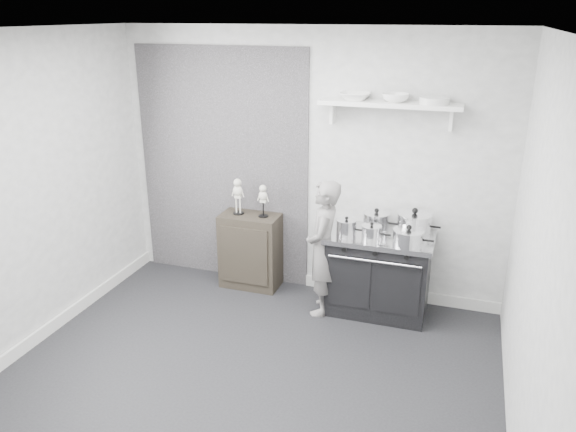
% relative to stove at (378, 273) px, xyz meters
% --- Properties ---
extents(ground, '(4.00, 4.00, 0.00)m').
position_rel_stove_xyz_m(ground, '(-0.82, -1.48, -0.41)').
color(ground, black).
rests_on(ground, ground).
extents(room_shell, '(4.02, 3.62, 2.71)m').
position_rel_stove_xyz_m(room_shell, '(-0.91, -1.33, 1.23)').
color(room_shell, '#A4A4A1').
rests_on(room_shell, ground).
extents(wall_shelf, '(1.30, 0.26, 0.24)m').
position_rel_stove_xyz_m(wall_shelf, '(-0.02, 0.20, 1.60)').
color(wall_shelf, white).
rests_on(wall_shelf, room_shell).
extents(stove, '(1.01, 0.63, 0.81)m').
position_rel_stove_xyz_m(stove, '(0.00, 0.00, 0.00)').
color(stove, black).
rests_on(stove, ground).
extents(side_cabinet, '(0.62, 0.36, 0.81)m').
position_rel_stove_xyz_m(side_cabinet, '(-1.39, 0.13, -0.00)').
color(side_cabinet, black).
rests_on(side_cabinet, ground).
extents(child, '(0.36, 0.52, 1.35)m').
position_rel_stove_xyz_m(child, '(-0.52, -0.18, 0.27)').
color(child, slate).
rests_on(child, ground).
extents(pot_front_left, '(0.28, 0.19, 0.19)m').
position_rel_stove_xyz_m(pot_front_left, '(-0.31, -0.12, 0.48)').
color(pot_front_left, silver).
rests_on(pot_front_left, stove).
extents(pot_back_left, '(0.35, 0.26, 0.22)m').
position_rel_stove_xyz_m(pot_back_left, '(-0.07, 0.13, 0.49)').
color(pot_back_left, silver).
rests_on(pot_back_left, stove).
extents(pot_back_right, '(0.41, 0.33, 0.27)m').
position_rel_stove_xyz_m(pot_back_right, '(0.29, 0.12, 0.51)').
color(pot_back_right, silver).
rests_on(pot_back_right, stove).
extents(pot_front_right, '(0.37, 0.28, 0.20)m').
position_rel_stove_xyz_m(pot_front_right, '(0.28, -0.17, 0.48)').
color(pot_front_right, silver).
rests_on(pot_front_right, stove).
extents(pot_front_center, '(0.28, 0.19, 0.17)m').
position_rel_stove_xyz_m(pot_front_center, '(-0.07, -0.13, 0.47)').
color(pot_front_center, silver).
rests_on(pot_front_center, stove).
extents(skeleton_full, '(0.12, 0.08, 0.44)m').
position_rel_stove_xyz_m(skeleton_full, '(-1.52, 0.13, 0.62)').
color(skeleton_full, beige).
rests_on(skeleton_full, side_cabinet).
extents(skeleton_torso, '(0.11, 0.07, 0.39)m').
position_rel_stove_xyz_m(skeleton_torso, '(-1.24, 0.13, 0.60)').
color(skeleton_torso, beige).
rests_on(skeleton_torso, side_cabinet).
extents(bowl_large, '(0.29, 0.29, 0.07)m').
position_rel_stove_xyz_m(bowl_large, '(-0.34, 0.19, 1.67)').
color(bowl_large, white).
rests_on(bowl_large, wall_shelf).
extents(bowl_small, '(0.25, 0.25, 0.08)m').
position_rel_stove_xyz_m(bowl_small, '(0.03, 0.19, 1.67)').
color(bowl_small, white).
rests_on(bowl_small, wall_shelf).
extents(plate_stack, '(0.27, 0.27, 0.06)m').
position_rel_stove_xyz_m(plate_stack, '(0.37, 0.19, 1.66)').
color(plate_stack, silver).
rests_on(plate_stack, wall_shelf).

